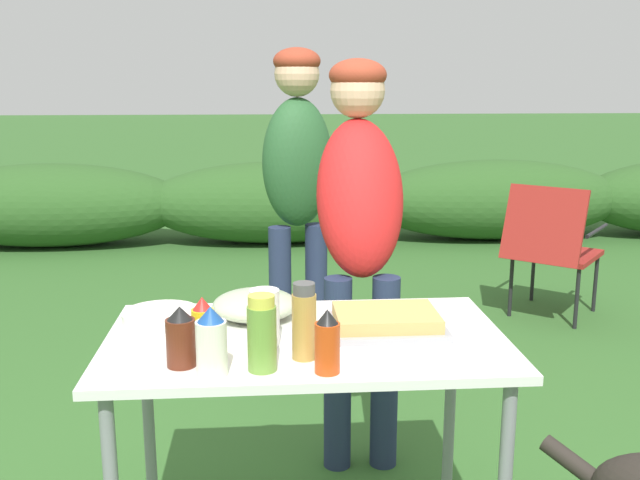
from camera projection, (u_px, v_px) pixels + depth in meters
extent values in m
ellipsoid|color=#2D5623|center=(49.00, 205.00, 6.25)|extent=(2.40, 0.90, 0.73)
ellipsoid|color=#2D5623|center=(277.00, 202.00, 6.40)|extent=(2.40, 0.90, 0.73)
ellipsoid|color=#2D5623|center=(495.00, 199.00, 6.55)|extent=(2.40, 0.90, 0.73)
cube|color=silver|center=(306.00, 340.00, 1.97)|extent=(1.10, 0.64, 0.02)
cylinder|color=gray|center=(149.00, 424.00, 2.28)|extent=(0.04, 0.04, 0.71)
cylinder|color=gray|center=(450.00, 413.00, 2.35)|extent=(0.04, 0.04, 0.71)
cube|color=#9E9EA3|center=(386.00, 327.00, 2.01)|extent=(0.32, 0.25, 0.02)
cube|color=tan|center=(386.00, 317.00, 2.01)|extent=(0.29, 0.21, 0.04)
cylinder|color=white|center=(161.00, 316.00, 2.08)|extent=(0.22, 0.22, 0.03)
ellipsoid|color=#ADBC99|center=(255.00, 305.00, 2.11)|extent=(0.25, 0.25, 0.08)
cylinder|color=white|center=(265.00, 317.00, 1.89)|extent=(0.08, 0.08, 0.15)
cylinder|color=#B2893D|center=(304.00, 327.00, 1.79)|extent=(0.06, 0.06, 0.17)
cylinder|color=#4C4C4C|center=(304.00, 289.00, 1.77)|extent=(0.06, 0.06, 0.03)
cylinder|color=yellow|center=(203.00, 331.00, 1.83)|extent=(0.06, 0.06, 0.12)
cone|color=red|center=(202.00, 303.00, 1.82)|extent=(0.05, 0.05, 0.03)
cylinder|color=silver|center=(212.00, 348.00, 1.69)|extent=(0.07, 0.07, 0.13)
cone|color=#194793|center=(210.00, 314.00, 1.68)|extent=(0.06, 0.06, 0.04)
cylinder|color=olive|center=(262.00, 339.00, 1.72)|extent=(0.07, 0.07, 0.16)
cylinder|color=#D1CC47|center=(261.00, 301.00, 1.70)|extent=(0.06, 0.06, 0.03)
cylinder|color=#562314|center=(181.00, 343.00, 1.75)|extent=(0.07, 0.07, 0.12)
cone|color=black|center=(180.00, 313.00, 1.73)|extent=(0.06, 0.06, 0.03)
cylinder|color=#CC4214|center=(327.00, 348.00, 1.71)|extent=(0.06, 0.06, 0.12)
cone|color=black|center=(327.00, 316.00, 1.69)|extent=(0.05, 0.05, 0.04)
cylinder|color=#232D4C|center=(338.00, 374.00, 2.63)|extent=(0.10, 0.10, 0.74)
cylinder|color=#232D4C|center=(385.00, 373.00, 2.64)|extent=(0.10, 0.10, 0.74)
ellipsoid|color=red|center=(360.00, 197.00, 2.61)|extent=(0.33, 0.44, 0.64)
sphere|color=#DBAD89|center=(358.00, 91.00, 2.63)|extent=(0.20, 0.20, 0.20)
ellipsoid|color=#993823|center=(358.00, 75.00, 2.62)|extent=(0.21, 0.21, 0.12)
cylinder|color=#232D4C|center=(280.00, 303.00, 3.47)|extent=(0.11, 0.11, 0.75)
cylinder|color=#232D4C|center=(316.00, 298.00, 3.53)|extent=(0.11, 0.11, 0.75)
ellipsoid|color=#28562D|center=(298.00, 163.00, 3.35)|extent=(0.40, 0.33, 0.61)
sphere|color=#DBAD89|center=(297.00, 74.00, 3.26)|extent=(0.21, 0.21, 0.21)
ellipsoid|color=#993823|center=(297.00, 61.00, 3.25)|extent=(0.22, 0.22, 0.12)
cylinder|color=#28231E|center=(577.00, 466.00, 1.66)|extent=(0.15, 0.17, 0.10)
cube|color=maroon|center=(556.00, 254.00, 4.40)|extent=(0.65, 0.65, 0.03)
cube|color=maroon|center=(543.00, 225.00, 4.12)|extent=(0.46, 0.42, 0.44)
cylinder|color=black|center=(511.00, 287.00, 4.39)|extent=(0.02, 0.02, 0.38)
cylinder|color=black|center=(577.00, 298.00, 4.17)|extent=(0.02, 0.02, 0.38)
cylinder|color=black|center=(533.00, 273.00, 4.71)|extent=(0.02, 0.02, 0.38)
cylinder|color=black|center=(595.00, 282.00, 4.48)|extent=(0.02, 0.02, 0.38)
cylinder|color=black|center=(521.00, 222.00, 4.49)|extent=(0.28, 0.33, 0.02)
cylinder|color=black|center=(597.00, 231.00, 4.23)|extent=(0.28, 0.33, 0.02)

